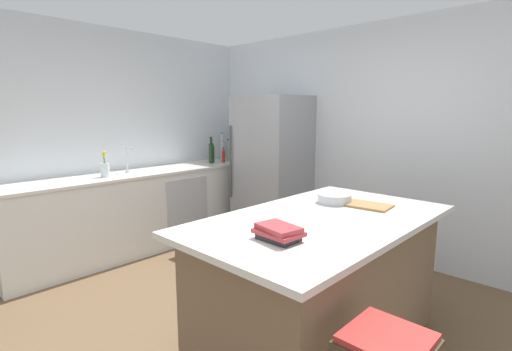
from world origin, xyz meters
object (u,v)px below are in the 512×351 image
Objects in this scene: refrigerator at (272,169)px; cookbook_stack at (278,232)px; flower_vase at (105,169)px; hot_sauce_bottle at (224,156)px; whiskey_bottle at (211,153)px; cutting_board at (366,205)px; sink_faucet at (127,159)px; kitchen_island at (320,282)px; olive_oil_bottle at (233,152)px; mixing_bowl at (334,198)px; gin_bottle at (229,152)px; wine_bottle at (211,153)px; soda_bottle at (222,150)px.

refrigerator is 6.80× the size of cookbook_stack.
hot_sauce_bottle is at bearing 89.22° from flower_vase.
whiskey_bottle reaches higher than cutting_board.
whiskey_bottle is (-0.94, -0.23, 0.15)m from refrigerator.
sink_faucet is (-0.92, -1.50, 0.18)m from refrigerator.
refrigerator is (-1.77, 1.52, 0.44)m from kitchen_island.
sink_faucet is 1.42× the size of hot_sauce_bottle.
olive_oil_bottle is 1.13× the size of cookbook_stack.
mixing_bowl is at bearing -22.11° from hot_sauce_bottle.
whiskey_bottle is at bearing -166.46° from refrigerator.
olive_oil_bottle is (-0.90, 0.16, 0.14)m from refrigerator.
flower_vase is at bearing -87.64° from gin_bottle.
flower_vase is at bearing -173.32° from kitchen_island.
cutting_board is (2.69, -0.73, -0.14)m from wine_bottle.
cutting_board is (0.07, 0.48, 0.47)m from kitchen_island.
refrigerator is 0.81m from hot_sauce_bottle.
gin_bottle reaches higher than olive_oil_bottle.
cutting_board is at bearing -29.28° from refrigerator.
wine_bottle is at bearing -73.80° from soda_bottle.
refrigerator is at bearing 139.50° from kitchen_island.
hot_sauce_bottle is 0.57× the size of cutting_board.
flower_vase is 2.78m from cutting_board.
cutting_board is (2.77, -1.00, -0.14)m from soda_bottle.
gin_bottle reaches higher than hot_sauce_bottle.
soda_bottle is 1.53× the size of mixing_bowl.
wine_bottle is at bearing 91.06° from flower_vase.
flower_vase is at bearing -163.64° from cutting_board.
gin_bottle reaches higher than cutting_board.
flower_vase is 1.79m from soda_bottle.
soda_bottle is at bearing 144.41° from hot_sauce_bottle.
kitchen_island is 0.66m from mixing_bowl.
flower_vase is 1.51m from wine_bottle.
soda_bottle is (-0.92, -0.04, 0.17)m from refrigerator.
sink_faucet is 2.83m from cookbook_stack.
gin_bottle is 0.82× the size of cutting_board.
cookbook_stack is at bearing -81.67° from kitchen_island.
gin_bottle is 1.45× the size of hot_sauce_bottle.
cutting_board is at bearing 90.31° from cookbook_stack.
cookbook_stack is at bearing -37.76° from gin_bottle.
olive_oil_bottle is 0.20m from soda_bottle.
olive_oil_bottle is 0.31m from hot_sauce_bottle.
sink_faucet is 0.80× the size of cutting_board.
mixing_bowl is (2.46, -0.80, -0.11)m from wine_bottle.
sink_faucet is 0.75× the size of soda_bottle.
sink_faucet is at bearing -95.29° from hot_sauce_bottle.
olive_oil_bottle is at bearing 89.24° from sink_faucet.
hot_sauce_bottle is 2.60m from mixing_bowl.
flower_vase is at bearing -85.52° from whiskey_bottle.
olive_oil_bottle is 0.09m from gin_bottle.
gin_bottle reaches higher than sink_faucet.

